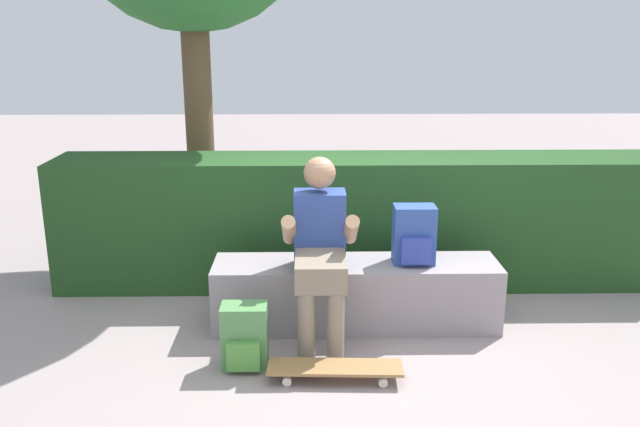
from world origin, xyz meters
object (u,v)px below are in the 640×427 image
person_skater (320,245)px  backpack_on_bench (414,236)px  skateboard_near_person (335,368)px  backpack_on_ground (245,337)px  bench_main (356,294)px

person_skater → backpack_on_bench: bearing=17.7°
skateboard_near_person → backpack_on_bench: size_ratio=2.02×
skateboard_near_person → backpack_on_ground: backpack_on_ground is taller
person_skater → bench_main: bearing=40.3°
skateboard_near_person → backpack_on_ground: bearing=162.3°
bench_main → backpack_on_ground: (-0.72, -0.58, -0.04)m
skateboard_near_person → backpack_on_ground: 0.59m
backpack_on_bench → skateboard_near_person: bearing=-127.0°
bench_main → backpack_on_ground: bench_main is taller
skateboard_near_person → person_skater: bearing=98.3°
backpack_on_bench → backpack_on_ground: 1.33m
person_skater → backpack_on_ground: size_ratio=3.03×
backpack_on_bench → bench_main: bearing=178.6°
bench_main → person_skater: 0.54m
skateboard_near_person → backpack_on_ground: (-0.55, 0.17, 0.12)m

